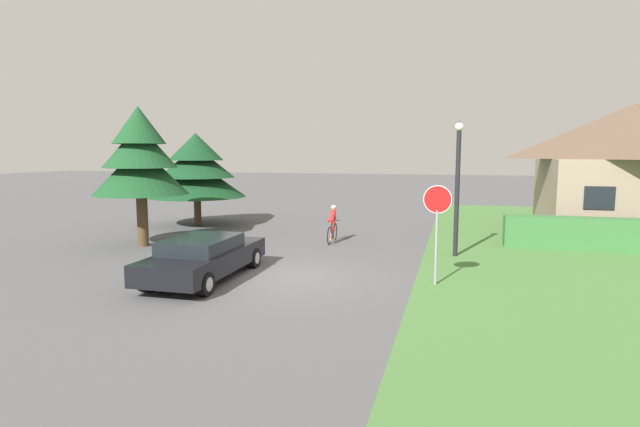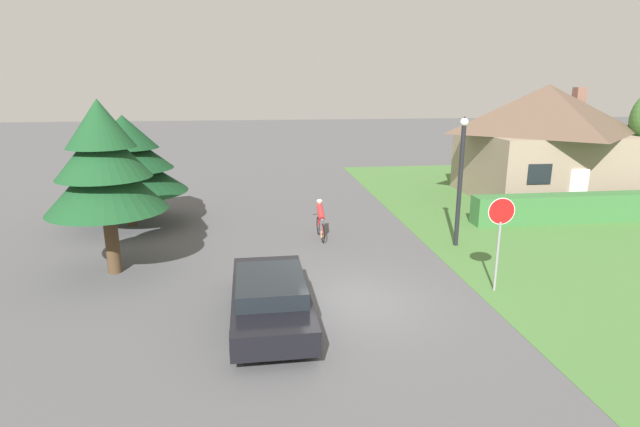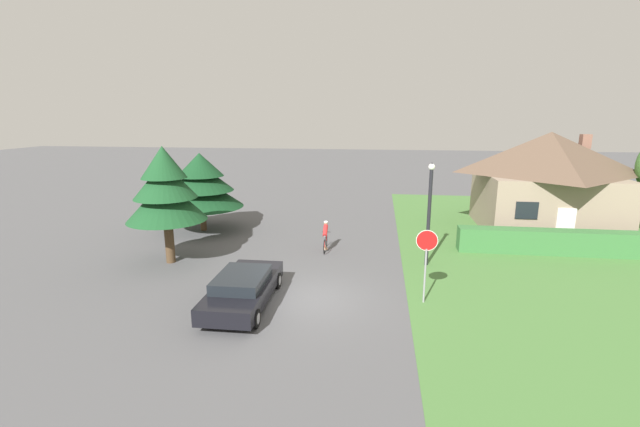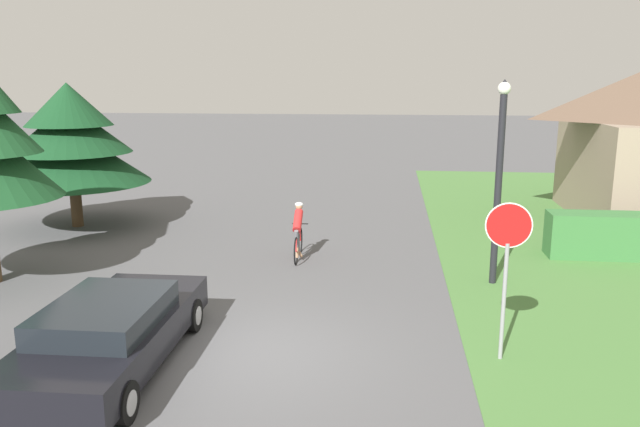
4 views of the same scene
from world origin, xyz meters
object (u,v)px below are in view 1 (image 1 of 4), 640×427
cottage_house (631,167)px  conifer_tall_near (140,157)px  cyclist (332,225)px  sedan_left_lane (204,257)px  conifer_tall_far (196,170)px  stop_sign (437,214)px  street_lamp (458,181)px

cottage_house → conifer_tall_near: (-18.92, -8.36, 0.45)m
cyclist → conifer_tall_near: size_ratio=0.33×
sedan_left_lane → conifer_tall_near: 6.74m
conifer_tall_far → cyclist: bearing=-20.6°
cyclist → conifer_tall_far: 8.32m
cottage_house → cyclist: (-12.10, -5.66, -2.24)m
cyclist → stop_sign: 7.11m
sedan_left_lane → street_lamp: (6.87, 5.13, 1.98)m
stop_sign → cottage_house: bearing=-121.4°
cottage_house → stop_sign: 13.72m
cyclist → stop_sign: size_ratio=0.65×
stop_sign → conifer_tall_far: (-11.83, 8.39, 0.81)m
cottage_house → sedan_left_lane: bearing=-138.7°
stop_sign → street_lamp: size_ratio=0.58×
conifer_tall_far → stop_sign: bearing=-35.4°
stop_sign → street_lamp: street_lamp is taller
cyclist → cottage_house: bearing=-66.8°
cyclist → street_lamp: 5.35m
sedan_left_lane → stop_sign: 6.59m
cottage_house → sedan_left_lane: (-14.20, -12.29, -2.32)m
cottage_house → cyclist: size_ratio=4.27×
sedan_left_lane → conifer_tall_near: (-4.72, 3.93, 2.76)m
stop_sign → cyclist: bearing=-48.9°
street_lamp → cyclist: bearing=162.6°
sedan_left_lane → cyclist: size_ratio=2.70×
conifer_tall_near → cyclist: bearing=21.6°
cyclist → sedan_left_lane: bearing=160.6°
cottage_house → cyclist: bearing=-154.5°
street_lamp → conifer_tall_near: bearing=-174.1°
stop_sign → conifer_tall_far: size_ratio=0.57×
stop_sign → conifer_tall_near: 11.55m
stop_sign → street_lamp: (0.50, 4.06, 0.68)m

